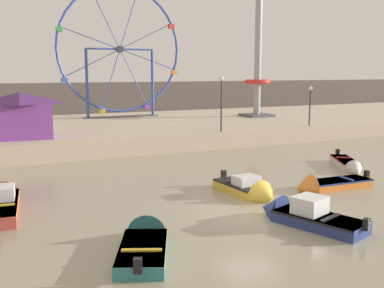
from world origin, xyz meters
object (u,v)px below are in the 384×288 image
(motorboat_pale_grey, at_px, (348,165))
(motorboat_faded_red, at_px, (2,200))
(carnival_booth_purple_stall, at_px, (20,115))
(ferris_wheel_blue_frame, at_px, (120,51))
(promenade_lamp_near, at_px, (221,96))
(promenade_lamp_far, at_px, (310,100))
(motorboat_navy_blue, at_px, (301,214))
(drop_tower_steel_tower, at_px, (258,68))
(motorboat_teal_painted, at_px, (145,242))
(motorboat_orange_hull, at_px, (326,185))
(motorboat_mustard_yellow, at_px, (250,190))

(motorboat_pale_grey, height_order, motorboat_faded_red, motorboat_faded_red)
(motorboat_faded_red, distance_m, carnival_booth_purple_stall, 12.79)
(motorboat_pale_grey, distance_m, carnival_booth_purple_stall, 22.03)
(motorboat_faded_red, bearing_deg, ferris_wheel_blue_frame, -21.30)
(promenade_lamp_near, bearing_deg, promenade_lamp_far, 0.82)
(motorboat_pale_grey, bearing_deg, promenade_lamp_near, -132.70)
(motorboat_navy_blue, xyz_separation_m, drop_tower_steel_tower, (14.76, 25.98, 5.96))
(motorboat_teal_painted, relative_size, motorboat_orange_hull, 0.96)
(motorboat_navy_blue, relative_size, drop_tower_steel_tower, 0.35)
(ferris_wheel_blue_frame, bearing_deg, promenade_lamp_near, -75.30)
(motorboat_navy_blue, bearing_deg, drop_tower_steel_tower, -49.03)
(motorboat_mustard_yellow, relative_size, promenade_lamp_near, 0.97)
(motorboat_faded_red, relative_size, promenade_lamp_near, 1.39)
(carnival_booth_purple_stall, bearing_deg, motorboat_pale_grey, -29.97)
(motorboat_teal_painted, distance_m, motorboat_faded_red, 8.21)
(motorboat_navy_blue, bearing_deg, motorboat_orange_hull, -70.03)
(motorboat_mustard_yellow, bearing_deg, promenade_lamp_near, 152.96)
(motorboat_pale_grey, xyz_separation_m, motorboat_faded_red, (-19.78, 0.21, 0.09))
(ferris_wheel_blue_frame, bearing_deg, carnival_booth_purple_stall, -132.13)
(carnival_booth_purple_stall, xyz_separation_m, promenade_lamp_near, (14.38, -2.59, 1.08))
(motorboat_pale_grey, relative_size, carnival_booth_purple_stall, 0.94)
(drop_tower_steel_tower, height_order, carnival_booth_purple_stall, drop_tower_steel_tower)
(carnival_booth_purple_stall, relative_size, promenade_lamp_far, 1.43)
(motorboat_teal_painted, height_order, motorboat_mustard_yellow, motorboat_mustard_yellow)
(motorboat_navy_blue, height_order, promenade_lamp_near, promenade_lamp_near)
(motorboat_teal_painted, bearing_deg, carnival_booth_purple_stall, 30.07)
(motorboat_mustard_yellow, bearing_deg, drop_tower_steel_tower, 142.15)
(motorboat_navy_blue, height_order, carnival_booth_purple_stall, carnival_booth_purple_stall)
(motorboat_faded_red, relative_size, motorboat_navy_blue, 1.26)
(ferris_wheel_blue_frame, bearing_deg, drop_tower_steel_tower, -22.38)
(motorboat_orange_hull, bearing_deg, motorboat_navy_blue, 41.86)
(motorboat_mustard_yellow, relative_size, motorboat_orange_hull, 0.90)
(motorboat_teal_painted, height_order, drop_tower_steel_tower, drop_tower_steel_tower)
(motorboat_teal_painted, xyz_separation_m, ferris_wheel_blue_frame, (8.39, 31.20, 7.68))
(motorboat_navy_blue, xyz_separation_m, ferris_wheel_blue_frame, (1.88, 31.28, 7.57))
(carnival_booth_purple_stall, bearing_deg, motorboat_teal_painted, -78.33)
(motorboat_mustard_yellow, height_order, promenade_lamp_near, promenade_lamp_near)
(motorboat_teal_painted, relative_size, motorboat_navy_blue, 0.94)
(motorboat_faded_red, height_order, motorboat_navy_blue, motorboat_navy_blue)
(motorboat_orange_hull, bearing_deg, motorboat_pale_grey, -142.30)
(drop_tower_steel_tower, xyz_separation_m, promenade_lamp_far, (-0.45, -8.90, -2.73))
(motorboat_teal_painted, xyz_separation_m, motorboat_navy_blue, (6.51, -0.08, 0.10))
(motorboat_faded_red, height_order, motorboat_orange_hull, motorboat_faded_red)
(motorboat_teal_painted, xyz_separation_m, motorboat_orange_hull, (10.98, 3.59, -0.00))
(motorboat_navy_blue, height_order, motorboat_orange_hull, motorboat_navy_blue)
(motorboat_teal_painted, distance_m, promenade_lamp_far, 27.08)
(promenade_lamp_far, bearing_deg, motorboat_pale_grey, -117.07)
(motorboat_teal_painted, height_order, ferris_wheel_blue_frame, ferris_wheel_blue_frame)
(motorboat_faded_red, bearing_deg, promenade_lamp_near, -52.86)
(promenade_lamp_near, relative_size, promenade_lamp_far, 1.27)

